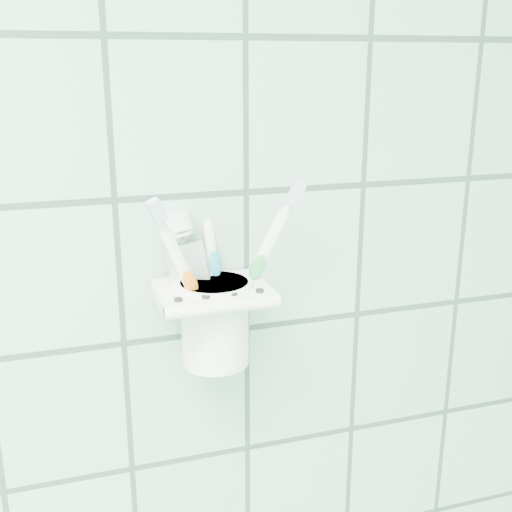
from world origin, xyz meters
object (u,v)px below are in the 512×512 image
Objects in this scene: toothbrush_orange at (215,258)px; toothpaste_tube at (207,274)px; cup at (215,319)px; toothbrush_blue at (222,270)px; holder_bracket at (212,293)px; toothbrush_pink at (222,271)px.

toothpaste_tube is (-0.01, -0.01, -0.01)m from toothbrush_orange.
toothpaste_tube is (-0.01, 0.01, 0.05)m from cup.
toothbrush_orange reaches higher than toothbrush_blue.
toothbrush_blue reaches higher than toothpaste_tube.
toothbrush_blue is 0.97× the size of toothbrush_orange.
toothbrush_pink is (0.01, -0.00, 0.02)m from holder_bracket.
cup is at bearing -32.29° from toothpaste_tube.
toothbrush_pink is 1.14× the size of toothpaste_tube.
holder_bracket is at bearing -91.81° from toothbrush_orange.
cup is 0.05m from toothpaste_tube.
toothpaste_tube is at bearing 99.43° from toothbrush_blue.
toothbrush_orange reaches higher than cup.
cup is 0.49× the size of toothbrush_pink.
toothbrush_pink is 0.02m from toothbrush_orange.
toothbrush_pink reaches higher than holder_bracket.
toothpaste_tube is at bearing 118.00° from toothbrush_pink.
toothbrush_orange is at bearing 72.83° from cup.
toothbrush_blue is 1.17× the size of toothpaste_tube.
holder_bracket is 0.03m from toothbrush_blue.
toothbrush_blue is (0.01, -0.01, 0.03)m from holder_bracket.
toothbrush_orange is at bearing 81.39° from toothbrush_pink.
toothbrush_orange is at bearing 62.32° from toothpaste_tube.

